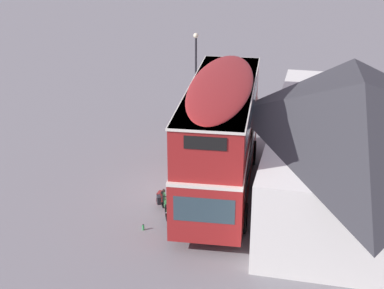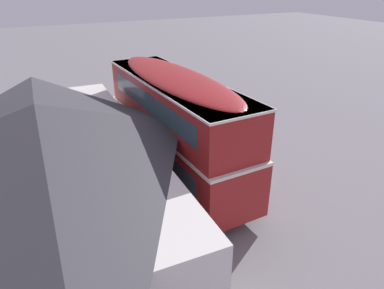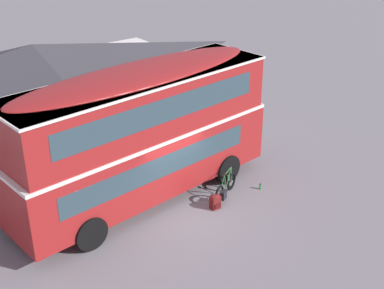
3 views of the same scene
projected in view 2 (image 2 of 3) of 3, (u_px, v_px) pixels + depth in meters
ground_plane at (199, 164)px, 17.18m from camera, size 120.00×120.00×0.00m
double_decker_bus at (176, 122)px, 15.11m from camera, size 9.78×2.93×4.79m
touring_bicycle at (191, 142)px, 18.62m from camera, size 1.65×0.86×1.02m
backpack_on_ground at (203, 148)px, 18.17m from camera, size 0.36×0.34×0.52m
water_bottle_green_metal at (188, 136)px, 20.01m from camera, size 0.08×0.08×0.23m
pub_building at (47, 167)px, 12.13m from camera, size 14.33×7.69×4.67m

